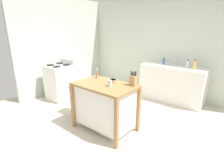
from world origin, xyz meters
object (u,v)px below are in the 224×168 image
bottle_hand_soap (195,65)px  sink_faucet (176,61)px  bowl_ceramic_wide (113,81)px  kitchen_island (105,104)px  drinking_cup (110,83)px  bottle_spray_cleaner (188,64)px  pepper_grinder (97,73)px  trash_bin (80,101)px  bottle_dish_soap (164,61)px  stove (60,82)px  knife_block (133,80)px

bottle_hand_soap → sink_faucet: bearing=160.3°
bowl_ceramic_wide → bottle_hand_soap: size_ratio=0.70×
kitchen_island → sink_faucet: size_ratio=4.94×
drinking_cup → bottle_spray_cleaner: bottle_spray_cleaner is taller
bottle_hand_soap → drinking_cup: bearing=-109.3°
sink_faucet → pepper_grinder: bearing=-110.8°
bowl_ceramic_wide → sink_faucet: size_ratio=0.69×
bowl_ceramic_wide → trash_bin: size_ratio=0.24×
bowl_ceramic_wide → pepper_grinder: bearing=177.4°
sink_faucet → bottle_hand_soap: sink_faucet is taller
bowl_ceramic_wide → sink_faucet: bearing=80.0°
bowl_ceramic_wide → drinking_cup: 0.24m
bottle_spray_cleaner → sink_faucet: bearing=163.3°
bowl_ceramic_wide → bottle_spray_cleaner: size_ratio=0.78×
bottle_dish_soap → trash_bin: bearing=-113.1°
bottle_dish_soap → stove: bottle_dish_soap is taller
trash_bin → bottle_dish_soap: bottle_dish_soap is taller
trash_bin → bottle_dish_soap: bearing=66.9°
bowl_ceramic_wide → bottle_spray_cleaner: (0.67, 1.99, 0.08)m
bowl_ceramic_wide → bottle_hand_soap: 2.09m
kitchen_island → bowl_ceramic_wide: size_ratio=7.13×
bottle_dish_soap → knife_block: bearing=-80.9°
kitchen_island → stove: 1.93m
sink_faucet → stove: bearing=-140.6°
knife_block → bottle_dish_soap: knife_block is taller
bottle_hand_soap → stove: 3.32m
kitchen_island → pepper_grinder: pepper_grinder is taller
bottle_hand_soap → stove: size_ratio=0.22×
bottle_spray_cleaner → pepper_grinder: bearing=-118.9°
trash_bin → sink_faucet: bearing=61.3°
bottle_spray_cleaner → drinking_cup: bearing=-104.4°
pepper_grinder → bottle_dish_soap: size_ratio=1.12×
bottle_spray_cleaner → stove: 3.22m
sink_faucet → bottle_spray_cleaner: size_ratio=1.12×
trash_bin → bottle_hand_soap: bottle_hand_soap is taller
kitchen_island → bottle_spray_cleaner: (0.72, 2.17, 0.49)m
bowl_ceramic_wide → pepper_grinder: pepper_grinder is taller
trash_bin → bottle_spray_cleaner: bearing=54.4°
drinking_cup → pepper_grinder: size_ratio=0.57×
pepper_grinder → bottle_spray_cleaner: bearing=61.1°
drinking_cup → bottle_spray_cleaner: (0.57, 2.20, 0.05)m
drinking_cup → bottle_hand_soap: 2.25m
bottle_spray_cleaner → stove: bottle_spray_cleaner is taller
stove → knife_block: bearing=-2.8°
kitchen_island → bottle_dish_soap: bearing=87.0°
bottle_hand_soap → bottle_dish_soap: bottle_hand_soap is taller
pepper_grinder → bottle_hand_soap: bearing=56.2°
bottle_hand_soap → bottle_spray_cleaner: bottle_hand_soap is taller
bottle_dish_soap → bottle_spray_cleaner: 0.60m
stove → bottle_spray_cleaner: bearing=34.6°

